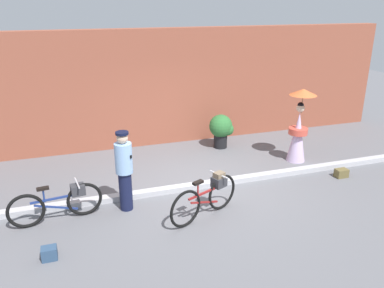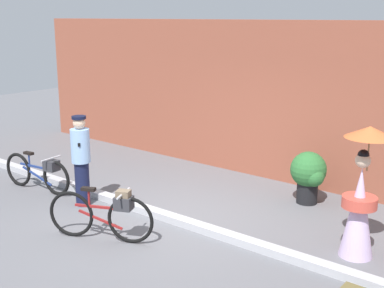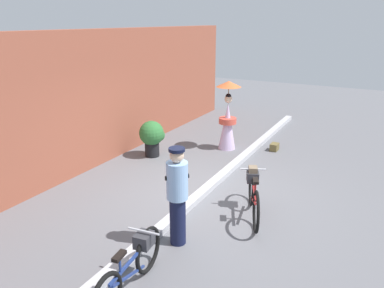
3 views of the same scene
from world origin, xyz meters
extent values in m
plane|color=slate|center=(0.00, 0.00, 0.00)|extent=(30.00, 30.00, 0.00)
cube|color=brown|center=(0.00, 3.24, 1.64)|extent=(14.00, 0.40, 3.28)
cube|color=#B2B2B7|center=(0.00, 0.00, 0.06)|extent=(14.00, 0.20, 0.12)
torus|color=black|center=(0.09, -1.02, 0.37)|extent=(0.70, 0.35, 0.74)
torus|color=black|center=(-0.80, -1.42, 0.37)|extent=(0.70, 0.35, 0.74)
cube|color=maroon|center=(-0.36, -1.22, 0.53)|extent=(0.76, 0.37, 0.04)
cube|color=maroon|center=(-0.36, -1.22, 0.33)|extent=(0.67, 0.32, 0.26)
cylinder|color=maroon|center=(-0.52, -1.29, 0.65)|extent=(0.03, 0.03, 0.31)
cube|color=black|center=(-0.52, -1.29, 0.81)|extent=(0.24, 0.17, 0.05)
cylinder|color=silver|center=(0.00, -1.06, 0.79)|extent=(0.23, 0.45, 0.03)
cube|color=#333338|center=(0.00, -1.06, 0.63)|extent=(0.33, 0.31, 0.20)
cube|color=#72604C|center=(0.00, -1.06, 0.76)|extent=(0.25, 0.23, 0.14)
torus|color=black|center=(-2.55, -0.41, 0.34)|extent=(0.69, 0.15, 0.69)
torus|color=black|center=(-3.61, -0.54, 0.34)|extent=(0.69, 0.15, 0.69)
cube|color=navy|center=(-3.08, -0.47, 0.48)|extent=(0.89, 0.15, 0.04)
cube|color=navy|center=(-3.08, -0.47, 0.30)|extent=(0.78, 0.13, 0.28)
cylinder|color=navy|center=(-3.27, -0.50, 0.59)|extent=(0.03, 0.03, 0.28)
cube|color=black|center=(-3.27, -0.50, 0.73)|extent=(0.23, 0.12, 0.05)
cylinder|color=silver|center=(-2.66, -0.42, 0.72)|extent=(0.09, 0.48, 0.03)
cube|color=#333338|center=(-2.66, -0.42, 0.58)|extent=(0.29, 0.25, 0.20)
cylinder|color=#141938|center=(-1.75, -0.43, 0.41)|extent=(0.26, 0.26, 0.81)
cylinder|color=#8CB2E0|center=(-1.75, -0.43, 1.11)|extent=(0.34, 0.34, 0.61)
sphere|color=#D8B293|center=(-1.75, -0.43, 1.53)|extent=(0.22, 0.22, 0.22)
cylinder|color=black|center=(-1.75, -0.43, 1.63)|extent=(0.25, 0.25, 0.05)
cube|color=black|center=(-1.75, -0.43, 1.18)|extent=(0.30, 0.30, 0.06)
cone|color=silver|center=(2.91, 0.72, 0.66)|extent=(0.48, 0.48, 1.32)
cylinder|color=#D14C3D|center=(2.91, 0.72, 0.82)|extent=(0.49, 0.49, 0.16)
sphere|color=beige|center=(2.91, 0.72, 1.43)|extent=(0.21, 0.21, 0.21)
sphere|color=black|center=(2.91, 0.72, 1.50)|extent=(0.16, 0.16, 0.16)
cylinder|color=olive|center=(2.96, 0.75, 1.56)|extent=(0.02, 0.02, 0.55)
cone|color=orange|center=(2.96, 0.75, 1.83)|extent=(0.68, 0.68, 0.16)
cylinder|color=black|center=(1.38, 2.24, 0.19)|extent=(0.38, 0.38, 0.38)
sphere|color=#2D6B33|center=(1.38, 2.24, 0.64)|extent=(0.66, 0.66, 0.66)
sphere|color=#2D6B33|center=(1.54, 2.14, 0.56)|extent=(0.36, 0.36, 0.36)
camera|label=1|loc=(-2.64, -7.43, 4.00)|focal=36.27mm
camera|label=2|loc=(5.32, -6.01, 3.36)|focal=47.80mm
camera|label=3|loc=(-6.15, -3.09, 3.48)|focal=33.96mm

